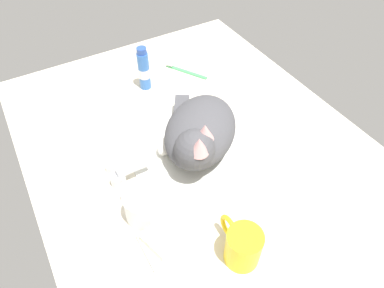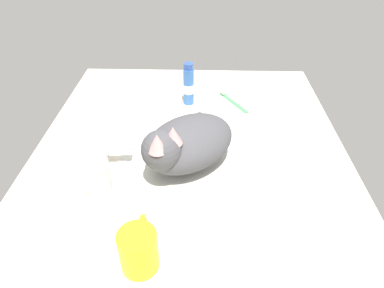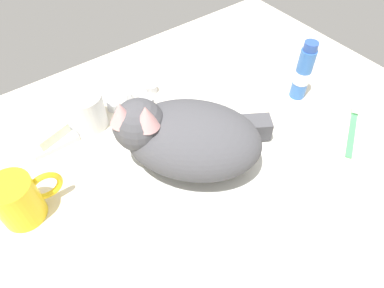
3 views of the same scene
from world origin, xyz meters
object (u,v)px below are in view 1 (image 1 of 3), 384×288
at_px(toothpaste_bottle, 144,70).
at_px(cat, 199,133).
at_px(coffee_mug, 242,246).
at_px(rinse_cup, 142,207).
at_px(soap_bar, 159,242).
at_px(faucet, 123,176).
at_px(toothbrush, 184,70).

bearing_deg(toothpaste_bottle, cat, -179.60).
bearing_deg(coffee_mug, rinse_cup, 36.13).
relative_size(soap_bar, toothpaste_bottle, 0.50).
distance_m(coffee_mug, toothpaste_bottle, 0.59).
xyz_separation_m(rinse_cup, soap_bar, (-0.08, 0.00, -0.02)).
height_order(cat, coffee_mug, cat).
distance_m(coffee_mug, rinse_cup, 0.22).
bearing_deg(soap_bar, rinse_cup, -1.92).
relative_size(coffee_mug, toothpaste_bottle, 0.81).
bearing_deg(cat, faucet, 87.43).
bearing_deg(faucet, coffee_mug, -155.57).
bearing_deg(toothbrush, cat, 156.79).
height_order(rinse_cup, soap_bar, rinse_cup).
relative_size(faucet, toothpaste_bottle, 0.91).
distance_m(rinse_cup, toothpaste_bottle, 0.46).
height_order(cat, toothbrush, cat).
bearing_deg(toothpaste_bottle, faucet, 146.98).
xyz_separation_m(soap_bar, toothpaste_bottle, (0.49, -0.20, 0.04)).
bearing_deg(rinse_cup, faucet, 0.61).
height_order(cat, rinse_cup, cat).
distance_m(rinse_cup, toothbrush, 0.54).
distance_m(faucet, soap_bar, 0.19).
relative_size(coffee_mug, soap_bar, 1.63).
bearing_deg(toothbrush, coffee_mug, 161.07).
xyz_separation_m(cat, soap_bar, (-0.18, 0.20, -0.05)).
height_order(cat, toothpaste_bottle, cat).
xyz_separation_m(cat, toothpaste_bottle, (0.31, 0.00, -0.01)).
bearing_deg(soap_bar, toothpaste_bottle, -21.85).
distance_m(cat, soap_bar, 0.27).
xyz_separation_m(toothpaste_bottle, toothbrush, (0.01, -0.14, -0.06)).
bearing_deg(toothbrush, soap_bar, 146.19).
height_order(toothpaste_bottle, toothbrush, toothpaste_bottle).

